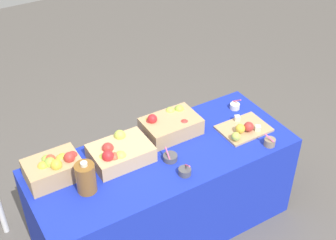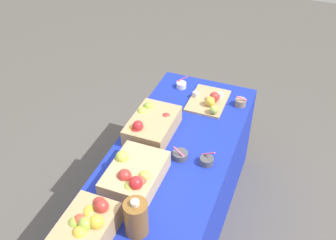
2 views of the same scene
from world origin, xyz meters
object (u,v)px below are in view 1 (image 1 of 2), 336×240
(sample_bowl_near, at_px, (170,157))
(sample_bowl_mid, at_px, (235,106))
(cutting_board_front, at_px, (243,129))
(cider_jug, at_px, (86,178))
(sample_bowl_far, at_px, (185,171))
(apple_crate_left, at_px, (54,168))
(apple_crate_right, at_px, (170,125))
(sample_bowl_extra, at_px, (270,142))
(apple_crate_middle, at_px, (119,153))

(sample_bowl_near, height_order, sample_bowl_mid, sample_bowl_mid)
(cutting_board_front, bearing_deg, sample_bowl_mid, 64.20)
(sample_bowl_near, bearing_deg, cider_jug, 177.56)
(sample_bowl_far, height_order, cider_jug, cider_jug)
(apple_crate_left, distance_m, apple_crate_right, 0.89)
(apple_crate_left, bearing_deg, apple_crate_right, 1.25)
(sample_bowl_far, height_order, sample_bowl_extra, sample_bowl_far)
(apple_crate_left, height_order, sample_bowl_mid, apple_crate_left)
(apple_crate_middle, distance_m, sample_bowl_mid, 1.06)
(sample_bowl_near, xyz_separation_m, sample_bowl_mid, (0.76, 0.26, 0.00))
(sample_bowl_extra, bearing_deg, cider_jug, 168.78)
(sample_bowl_mid, bearing_deg, cider_jug, -170.18)
(apple_crate_left, distance_m, apple_crate_middle, 0.44)
(apple_crate_middle, relative_size, sample_bowl_mid, 4.02)
(sample_bowl_far, bearing_deg, apple_crate_left, 150.87)
(cutting_board_front, height_order, sample_bowl_near, sample_bowl_near)
(apple_crate_right, distance_m, sample_bowl_near, 0.31)
(apple_crate_left, distance_m, sample_bowl_mid, 1.49)
(apple_crate_left, bearing_deg, apple_crate_middle, -8.72)
(sample_bowl_extra, bearing_deg, sample_bowl_far, 175.08)
(apple_crate_middle, height_order, sample_bowl_mid, apple_crate_middle)
(apple_crate_left, distance_m, sample_bowl_near, 0.78)
(cutting_board_front, xyz_separation_m, sample_bowl_mid, (0.13, 0.27, -0.00))
(cutting_board_front, distance_m, sample_bowl_extra, 0.23)
(apple_crate_middle, distance_m, cutting_board_front, 0.95)
(sample_bowl_extra, relative_size, cider_jug, 0.42)
(apple_crate_right, bearing_deg, sample_bowl_mid, -0.03)
(apple_crate_right, distance_m, cider_jug, 0.80)
(sample_bowl_mid, distance_m, sample_bowl_extra, 0.50)
(apple_crate_left, bearing_deg, sample_bowl_extra, -18.36)
(apple_crate_right, bearing_deg, cider_jug, -162.74)
(sample_bowl_mid, bearing_deg, apple_crate_middle, -175.35)
(apple_crate_right, distance_m, sample_bowl_extra, 0.73)
(cutting_board_front, xyz_separation_m, sample_bowl_extra, (0.06, -0.22, 0.00))
(apple_crate_left, bearing_deg, sample_bowl_far, -29.13)
(sample_bowl_near, relative_size, sample_bowl_extra, 1.01)
(cutting_board_front, relative_size, sample_bowl_extra, 3.71)
(apple_crate_right, bearing_deg, sample_bowl_near, -121.11)
(apple_crate_left, xyz_separation_m, sample_bowl_far, (0.74, -0.41, -0.06))
(apple_crate_middle, height_order, cutting_board_front, apple_crate_middle)
(sample_bowl_near, bearing_deg, sample_bowl_extra, -18.48)
(apple_crate_middle, bearing_deg, cutting_board_front, -11.32)
(apple_crate_left, bearing_deg, cider_jug, -58.56)
(sample_bowl_far, bearing_deg, sample_bowl_mid, 29.99)
(apple_crate_right, xyz_separation_m, sample_bowl_near, (-0.16, -0.26, -0.05))
(cutting_board_front, distance_m, sample_bowl_far, 0.64)
(apple_crate_middle, xyz_separation_m, sample_bowl_mid, (1.06, 0.09, -0.04))
(cutting_board_front, relative_size, sample_bowl_far, 3.45)
(apple_crate_left, height_order, cutting_board_front, apple_crate_left)
(apple_crate_left, bearing_deg, sample_bowl_near, -18.25)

